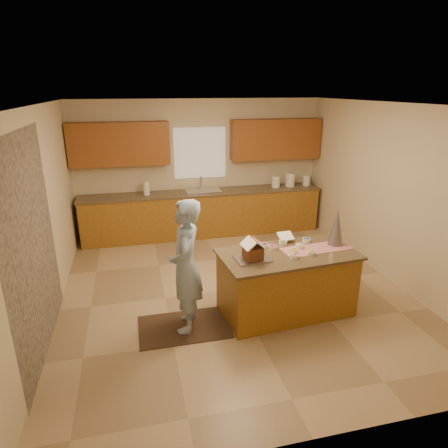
{
  "coord_description": "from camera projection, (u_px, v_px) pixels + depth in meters",
  "views": [
    {
      "loc": [
        -1.37,
        -5.11,
        2.91
      ],
      "look_at": [
        -0.1,
        0.2,
        1.0
      ],
      "focal_mm": 31.5,
      "sensor_mm": 36.0,
      "label": 1
    }
  ],
  "objects": [
    {
      "name": "wall_right",
      "position": [
        391.0,
        194.0,
        6.06
      ],
      "size": [
        5.5,
        5.5,
        0.0
      ],
      "primitive_type": "plane",
      "color": "beige",
      "rests_on": "floor"
    },
    {
      "name": "stone_accent",
      "position": [
        33.0,
        249.0,
        4.27
      ],
      "size": [
        0.0,
        2.5,
        2.5
      ],
      "primitive_type": "plane",
      "rotation": [
        1.57,
        0.0,
        1.57
      ],
      "color": "gray",
      "rests_on": "wall_left"
    },
    {
      "name": "floor",
      "position": [
        233.0,
        290.0,
        5.96
      ],
      "size": [
        5.5,
        5.5,
        0.0
      ],
      "primitive_type": "plane",
      "color": "tan",
      "rests_on": "ground"
    },
    {
      "name": "wall_front",
      "position": [
        327.0,
        304.0,
        2.98
      ],
      "size": [
        5.5,
        5.5,
        0.0
      ],
      "primitive_type": "plane",
      "color": "beige",
      "rests_on": "floor"
    },
    {
      "name": "rug",
      "position": [
        184.0,
        327.0,
        5.03
      ],
      "size": [
        1.14,
        0.74,
        0.01
      ],
      "primitive_type": "cube",
      "color": "black",
      "rests_on": "floor"
    },
    {
      "name": "island_base",
      "position": [
        286.0,
        284.0,
        5.26
      ],
      "size": [
        1.77,
        1.0,
        0.83
      ],
      "primitive_type": "cube",
      "rotation": [
        0.0,
        0.0,
        0.09
      ],
      "color": "#A47421",
      "rests_on": "floor"
    },
    {
      "name": "boy",
      "position": [
        186.0,
        266.0,
        4.76
      ],
      "size": [
        0.53,
        0.69,
        1.68
      ],
      "primitive_type": "imported",
      "rotation": [
        0.0,
        0.0,
        -1.8
      ],
      "color": "#92B1D0",
      "rests_on": "rug"
    },
    {
      "name": "sink",
      "position": [
        203.0,
        193.0,
        7.91
      ],
      "size": [
        0.7,
        0.45,
        0.12
      ],
      "primitive_type": "cube",
      "color": "silver",
      "rests_on": "back_counter_top"
    },
    {
      "name": "canister_c",
      "position": [
        306.0,
        180.0,
        8.36
      ],
      "size": [
        0.15,
        0.15,
        0.21
      ],
      "primitive_type": "cylinder",
      "color": "white",
      "rests_on": "back_counter_top"
    },
    {
      "name": "ceiling",
      "position": [
        235.0,
        104.0,
        5.06
      ],
      "size": [
        5.5,
        5.5,
        0.0
      ],
      "primitive_type": "plane",
      "color": "silver",
      "rests_on": "floor"
    },
    {
      "name": "paper_towel",
      "position": [
        146.0,
        188.0,
        7.61
      ],
      "size": [
        0.12,
        0.12,
        0.26
      ],
      "primitive_type": "cylinder",
      "color": "white",
      "rests_on": "back_counter_top"
    },
    {
      "name": "candy_bowls",
      "position": [
        290.0,
        248.0,
        5.21
      ],
      "size": [
        0.75,
        0.58,
        0.05
      ],
      "color": "#E57C6C",
      "rests_on": "island_top"
    },
    {
      "name": "wall_left",
      "position": [
        43.0,
        218.0,
        4.96
      ],
      "size": [
        5.5,
        5.5,
        0.0
      ],
      "primitive_type": "plane",
      "color": "beige",
      "rests_on": "floor"
    },
    {
      "name": "upper_cabinet_left",
      "position": [
        119.0,
        144.0,
        7.35
      ],
      "size": [
        1.85,
        0.35,
        0.8
      ],
      "primitive_type": "cube",
      "color": "brown",
      "rests_on": "wall_back"
    },
    {
      "name": "wall_back",
      "position": [
        200.0,
        167.0,
        8.03
      ],
      "size": [
        5.5,
        5.5,
        0.0
      ],
      "primitive_type": "plane",
      "color": "beige",
      "rests_on": "floor"
    },
    {
      "name": "table_runner",
      "position": [
        317.0,
        249.0,
        5.24
      ],
      "size": [
        0.97,
        0.42,
        0.01
      ],
      "primitive_type": "cube",
      "rotation": [
        0.0,
        0.0,
        0.09
      ],
      "color": "#B00C14",
      "rests_on": "island_top"
    },
    {
      "name": "gingerbread_house",
      "position": [
        253.0,
        250.0,
        4.87
      ],
      "size": [
        0.28,
        0.29,
        0.27
      ],
      "color": "brown",
      "rests_on": "baking_tray"
    },
    {
      "name": "island_top",
      "position": [
        288.0,
        254.0,
        5.12
      ],
      "size": [
        1.85,
        1.08,
        0.04
      ],
      "primitive_type": "cube",
      "rotation": [
        0.0,
        0.0,
        0.09
      ],
      "color": "brown",
      "rests_on": "island_base"
    },
    {
      "name": "cookbook",
      "position": [
        286.0,
        236.0,
        5.45
      ],
      "size": [
        0.22,
        0.18,
        0.09
      ],
      "primitive_type": "cube",
      "rotation": [
        -1.13,
        0.0,
        0.09
      ],
      "color": "white",
      "rests_on": "island_top"
    },
    {
      "name": "back_counter_top",
      "position": [
        203.0,
        192.0,
        7.91
      ],
      "size": [
        4.85,
        0.63,
        0.04
      ],
      "primitive_type": "cube",
      "color": "brown",
      "rests_on": "back_counter_base"
    },
    {
      "name": "canister_a",
      "position": [
        276.0,
        182.0,
        8.2
      ],
      "size": [
        0.17,
        0.17,
        0.24
      ],
      "primitive_type": "cylinder",
      "color": "white",
      "rests_on": "back_counter_top"
    },
    {
      "name": "tinsel_tree",
      "position": [
        337.0,
        227.0,
        5.29
      ],
      "size": [
        0.23,
        0.23,
        0.52
      ],
      "primitive_type": "cone",
      "rotation": [
        0.0,
        0.0,
        0.09
      ],
      "color": "#A1A1AD",
      "rests_on": "island_top"
    },
    {
      "name": "canister_b",
      "position": [
        290.0,
        180.0,
        8.26
      ],
      "size": [
        0.19,
        0.19,
        0.28
      ],
      "primitive_type": "cylinder",
      "color": "white",
      "rests_on": "back_counter_top"
    },
    {
      "name": "upper_cabinet_right",
      "position": [
        276.0,
        139.0,
        8.03
      ],
      "size": [
        1.85,
        0.35,
        0.8
      ],
      "primitive_type": "cube",
      "color": "brown",
      "rests_on": "wall_back"
    },
    {
      "name": "baking_tray",
      "position": [
        253.0,
        259.0,
        4.91
      ],
      "size": [
        0.46,
        0.36,
        0.02
      ],
      "primitive_type": "cube",
      "rotation": [
        0.0,
        0.0,
        0.09
      ],
      "color": "silver",
      "rests_on": "island_top"
    },
    {
      "name": "window_curtain",
      "position": [
        200.0,
        153.0,
        7.91
      ],
      "size": [
        1.05,
        0.03,
        1.0
      ],
      "primitive_type": "cube",
      "color": "white",
      "rests_on": "wall_back"
    },
    {
      "name": "faucet",
      "position": [
        201.0,
        183.0,
        8.02
      ],
      "size": [
        0.03,
        0.03,
        0.28
      ],
      "primitive_type": "cylinder",
      "color": "silver",
      "rests_on": "back_counter_top"
    },
    {
      "name": "back_counter_base",
      "position": [
        203.0,
        214.0,
        8.06
      ],
      "size": [
        4.8,
        0.6,
        0.88
      ],
      "primitive_type": "cube",
      "color": "#A47421",
      "rests_on": "floor"
    }
  ]
}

